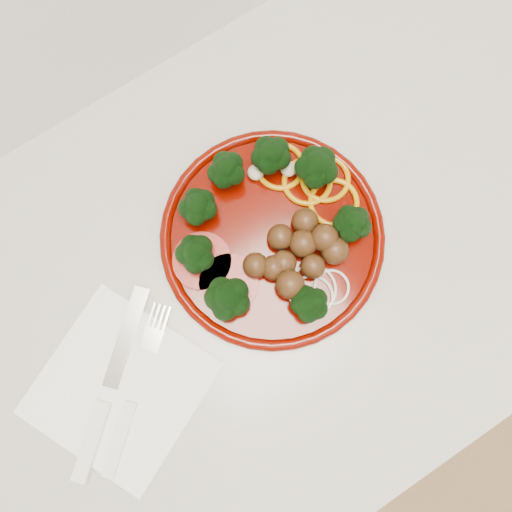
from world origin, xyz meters
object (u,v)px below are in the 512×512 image
knife (103,407)px  napkin (120,388)px  plate (272,233)px  fork (126,418)px

knife → napkin: bearing=-22.7°
plate → fork: size_ratio=1.67×
knife → fork: size_ratio=1.12×
plate → napkin: bearing=-167.6°
knife → fork: bearing=-97.0°
fork → knife: bearing=83.0°
knife → fork: (0.02, -0.02, -0.00)m
plate → knife: plate is taller
napkin → plate: bearing=12.4°
napkin → knife: 0.03m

